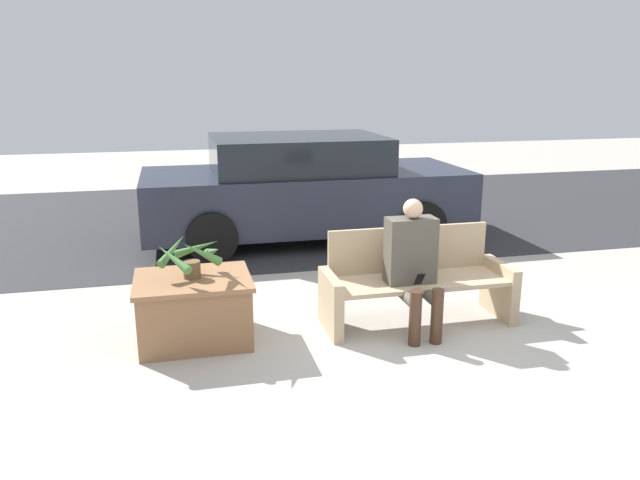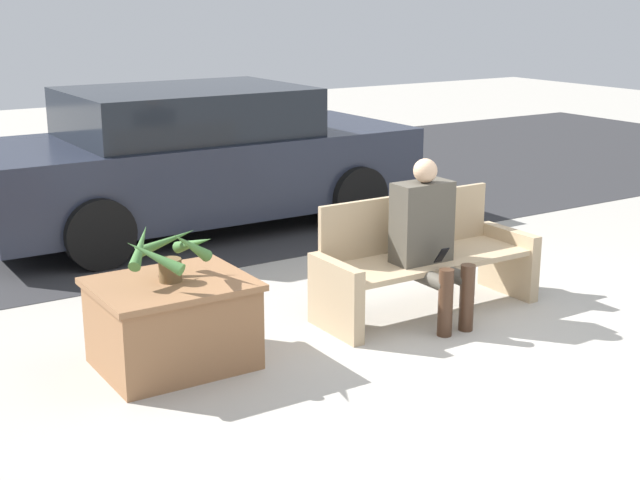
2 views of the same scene
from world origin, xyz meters
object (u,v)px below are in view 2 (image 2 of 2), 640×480
Objects in this scene: person_seated at (428,235)px; planter_box at (173,321)px; parked_car at (195,159)px; potted_plant at (169,251)px; bench at (423,260)px.

person_seated reaches higher than planter_box.
person_seated is 3.40m from parked_car.
bench is at bearing -0.98° from potted_plant.
planter_box is 0.46m from potted_plant.
parked_car is at bearing 96.44° from bench.
bench is at bearing 60.01° from person_seated.
bench is at bearing -0.72° from planter_box.
potted_plant is 3.57m from parked_car.
person_seated is 0.27× the size of parked_car.
parked_car reaches higher than potted_plant.
planter_box is (-2.00, 0.03, -0.09)m from bench.
parked_car is (1.64, 3.17, -0.06)m from potted_plant.
bench reaches higher than planter_box.
person_seated is 1.94m from planter_box.
person_seated is 2.04× the size of potted_plant.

